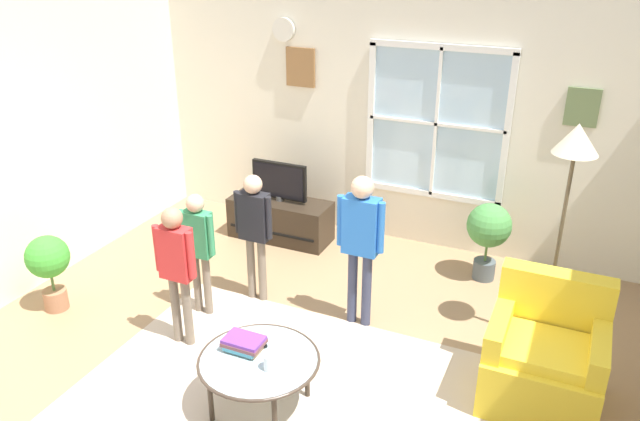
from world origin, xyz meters
name	(u,v)px	position (x,y,z in m)	size (l,w,h in m)	color
ground_plane	(279,392)	(0.00, 0.00, -0.01)	(6.05, 6.03, 0.02)	#9E7A56
back_wall	(406,102)	(0.01, 2.77, 1.47)	(5.45, 0.17, 2.94)	silver
area_rug	(293,395)	(0.11, -0.01, 0.00)	(2.99, 2.05, 0.01)	#C6B29E
tv_stand	(281,219)	(-1.13, 2.19, 0.22)	(1.08, 0.43, 0.44)	#2D2319
television	(279,181)	(-1.13, 2.19, 0.66)	(0.60, 0.08, 0.42)	#4C4C4C
armchair	(545,358)	(1.70, 0.71, 0.33)	(0.76, 0.74, 0.87)	yellow
coffee_table	(259,362)	(-0.03, -0.21, 0.39)	(0.83, 0.83, 0.42)	#99B2B7
book_stack	(244,343)	(-0.17, -0.16, 0.46)	(0.27, 0.19, 0.09)	tan
cup	(270,362)	(0.09, -0.27, 0.47)	(0.09, 0.09, 0.11)	white
remote_near_books	(257,348)	(-0.09, -0.12, 0.42)	(0.04, 0.14, 0.02)	black
person_black_shirt	(254,224)	(-0.76, 1.03, 0.74)	(0.35, 0.16, 1.18)	#726656
person_blue_shirt	(361,234)	(0.21, 1.04, 0.82)	(0.40, 0.18, 1.32)	#333851
person_red_shirt	(176,261)	(-0.97, 0.21, 0.74)	(0.35, 0.16, 1.17)	#726656
person_green_shirt	(198,241)	(-1.07, 0.64, 0.69)	(0.33, 0.15, 1.10)	#726656
potted_plant_by_window	(489,230)	(1.02, 2.22, 0.51)	(0.41, 0.41, 0.76)	#4C565B
potted_plant_corner	(49,262)	(-2.27, 0.16, 0.45)	(0.36, 0.36, 0.69)	#9E6B4C
floor_lamp	(573,163)	(1.65, 1.41, 1.51)	(0.32, 0.32, 1.81)	black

